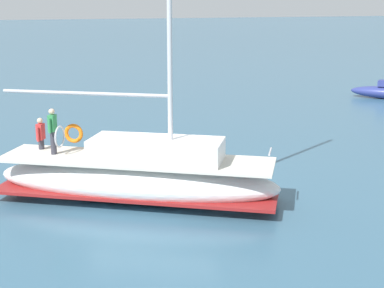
% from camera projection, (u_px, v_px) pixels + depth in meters
% --- Properties ---
extents(ground_plane, '(400.00, 400.00, 0.00)m').
position_uv_depth(ground_plane, '(176.00, 184.00, 21.24)').
color(ground_plane, '#38607A').
extents(main_sailboat, '(7.15, 9.40, 12.05)m').
position_uv_depth(main_sailboat, '(138.00, 175.00, 19.20)').
color(main_sailboat, white).
rests_on(main_sailboat, ground).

